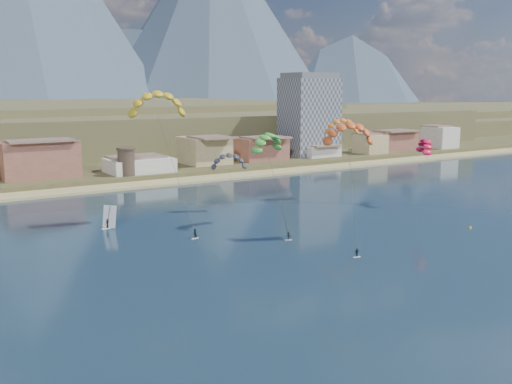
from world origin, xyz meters
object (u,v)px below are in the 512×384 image
(apartment_tower, at_px, (309,115))
(kitesurfer_yellow, at_px, (157,100))
(buoy, at_px, (470,228))
(kitesurfer_green, at_px, (268,140))
(windsurfer, at_px, (108,221))
(kitesurfer_orange, at_px, (349,130))
(watchtower, at_px, (126,161))

(apartment_tower, distance_m, kitesurfer_yellow, 118.99)
(kitesurfer_yellow, xyz_separation_m, buoy, (53.27, -35.81, -26.00))
(kitesurfer_green, distance_m, windsurfer, 36.74)
(buoy, bearing_deg, windsurfer, 147.83)
(apartment_tower, bearing_deg, kitesurfer_orange, -123.88)
(kitesurfer_yellow, xyz_separation_m, kitesurfer_green, (18.44, -12.52, -8.02))
(kitesurfer_yellow, xyz_separation_m, windsurfer, (-9.92, 3.94, -24.60))
(apartment_tower, xyz_separation_m, kitesurfer_green, (-75.43, -85.18, 0.27))
(kitesurfer_orange, xyz_separation_m, windsurfer, (-35.39, 33.13, -19.42))
(windsurfer, xyz_separation_m, buoy, (63.19, -39.75, -1.40))
(watchtower, distance_m, windsurfer, 59.86)
(watchtower, relative_size, kitesurfer_green, 0.40)
(watchtower, height_order, windsurfer, watchtower)
(kitesurfer_green, relative_size, buoy, 33.42)
(buoy, bearing_deg, kitesurfer_orange, 166.61)
(buoy, bearing_deg, kitesurfer_yellow, 146.09)
(kitesurfer_orange, bearing_deg, kitesurfer_yellow, 131.10)
(watchtower, bearing_deg, buoy, -67.36)
(kitesurfer_yellow, distance_m, kitesurfer_orange, 39.09)
(watchtower, relative_size, buoy, 13.48)
(kitesurfer_green, height_order, buoy, kitesurfer_green)
(kitesurfer_green, bearing_deg, windsurfer, 149.87)
(apartment_tower, relative_size, kitesurfer_green, 1.50)
(watchtower, bearing_deg, kitesurfer_orange, -82.47)
(kitesurfer_orange, relative_size, kitesurfer_green, 1.14)
(kitesurfer_yellow, distance_m, buoy, 69.25)
(kitesurfer_green, height_order, windsurfer, kitesurfer_green)
(watchtower, xyz_separation_m, windsurfer, (-23.78, -54.72, -4.86))
(apartment_tower, height_order, windsurfer, apartment_tower)
(watchtower, bearing_deg, kitesurfer_green, -86.32)
(watchtower, relative_size, kitesurfer_orange, 0.35)
(kitesurfer_yellow, relative_size, windsurfer, 6.29)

